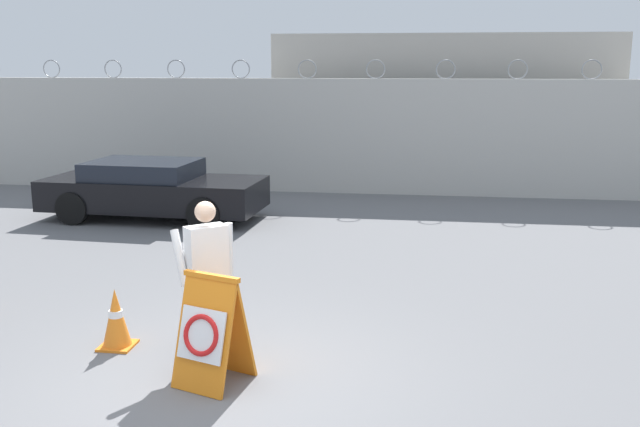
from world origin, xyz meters
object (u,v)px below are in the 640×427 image
traffic_cone_near (116,318)px  parked_car_front_coupe (152,189)px  barricade_sign (211,330)px  security_guard (207,271)px

traffic_cone_near → parked_car_front_coupe: 7.01m
barricade_sign → traffic_cone_near: (-1.35, 0.76, -0.23)m
barricade_sign → traffic_cone_near: size_ratio=1.66×
security_guard → traffic_cone_near: bearing=-45.9°
traffic_cone_near → parked_car_front_coupe: bearing=107.8°
security_guard → parked_car_front_coupe: (-3.26, 6.76, -0.35)m
security_guard → traffic_cone_near: size_ratio=2.53×
barricade_sign → parked_car_front_coupe: bearing=134.9°
traffic_cone_near → security_guard: bearing=-4.7°
security_guard → traffic_cone_near: 1.29m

